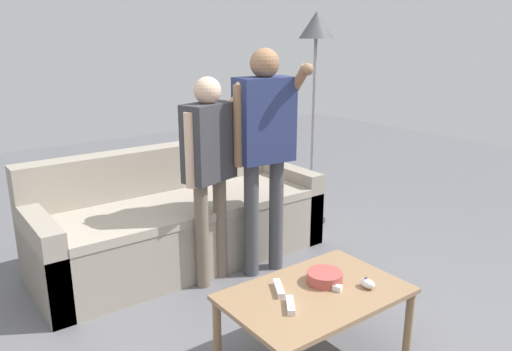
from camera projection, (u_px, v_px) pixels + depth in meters
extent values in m
plane|color=slate|center=(276.00, 345.00, 2.76)|extent=(12.00, 12.00, 0.00)
cube|color=#9E9384|center=(182.00, 233.00, 3.75)|extent=(2.16, 0.82, 0.43)
cube|color=#AA9F8F|center=(185.00, 205.00, 3.63)|extent=(1.88, 0.70, 0.06)
cube|color=#9E9384|center=(161.00, 171.00, 3.89)|extent=(2.16, 0.18, 0.41)
cube|color=#9E9384|center=(41.00, 258.00, 3.15)|extent=(0.14, 0.82, 0.59)
cube|color=#9E9384|center=(285.00, 198.00, 4.31)|extent=(0.14, 0.82, 0.59)
cube|color=#997551|center=(316.00, 294.00, 2.52)|extent=(0.93, 0.60, 0.03)
cylinder|color=#997551|center=(408.00, 324.00, 2.62)|extent=(0.04, 0.04, 0.38)
cylinder|color=#997551|center=(217.00, 334.00, 2.54)|extent=(0.04, 0.04, 0.38)
cylinder|color=#997551|center=(336.00, 285.00, 3.03)|extent=(0.04, 0.04, 0.38)
cylinder|color=#B24C47|center=(325.00, 277.00, 2.61)|extent=(0.19, 0.19, 0.06)
ellipsoid|color=white|center=(368.00, 283.00, 2.55)|extent=(0.06, 0.09, 0.05)
cylinder|color=#4C4C51|center=(366.00, 278.00, 2.56)|extent=(0.02, 0.02, 0.01)
cylinder|color=#2D2D33|center=(310.00, 219.00, 4.60)|extent=(0.28, 0.28, 0.02)
cylinder|color=gray|center=(313.00, 133.00, 4.38)|extent=(0.03, 0.03, 1.62)
cone|color=#4C4C51|center=(316.00, 25.00, 4.12)|extent=(0.29, 0.29, 0.22)
cylinder|color=#756656|center=(202.00, 236.00, 3.31)|extent=(0.09, 0.09, 0.74)
cylinder|color=#756656|center=(220.00, 227.00, 3.46)|extent=(0.09, 0.09, 0.74)
cube|color=#38383D|center=(209.00, 142.00, 3.21)|extent=(0.39, 0.28, 0.51)
sphere|color=beige|center=(207.00, 91.00, 3.12)|extent=(0.18, 0.18, 0.18)
cylinder|color=beige|center=(190.00, 151.00, 3.08)|extent=(0.06, 0.06, 0.48)
cylinder|color=#38383D|center=(226.00, 124.00, 3.32)|extent=(0.06, 0.06, 0.24)
cylinder|color=beige|center=(233.00, 102.00, 3.24)|extent=(0.12, 0.24, 0.17)
sphere|color=beige|center=(240.00, 87.00, 3.18)|extent=(0.07, 0.07, 0.07)
cylinder|color=#47474C|center=(251.00, 220.00, 3.47)|extent=(0.10, 0.10, 0.83)
cylinder|color=#47474C|center=(276.00, 215.00, 3.57)|extent=(0.10, 0.10, 0.83)
cube|color=navy|center=(264.00, 120.00, 3.33)|extent=(0.41, 0.24, 0.57)
sphere|color=#936B4C|center=(265.00, 63.00, 3.22)|extent=(0.20, 0.20, 0.20)
cylinder|color=#936B4C|center=(239.00, 126.00, 3.24)|extent=(0.07, 0.07, 0.54)
cylinder|color=navy|center=(289.00, 102.00, 3.40)|extent=(0.07, 0.07, 0.27)
cylinder|color=#936B4C|center=(298.00, 82.00, 3.27)|extent=(0.09, 0.23, 0.25)
sphere|color=#936B4C|center=(308.00, 69.00, 3.16)|extent=(0.08, 0.08, 0.08)
cube|color=white|center=(290.00, 305.00, 2.37)|extent=(0.11, 0.14, 0.03)
cylinder|color=silver|center=(290.00, 299.00, 2.39)|extent=(0.01, 0.01, 0.00)
cube|color=silver|center=(291.00, 307.00, 2.32)|extent=(0.02, 0.02, 0.00)
cube|color=white|center=(327.00, 285.00, 2.56)|extent=(0.10, 0.16, 0.03)
cylinder|color=silver|center=(321.00, 281.00, 2.57)|extent=(0.01, 0.01, 0.00)
cube|color=silver|center=(336.00, 284.00, 2.53)|extent=(0.02, 0.02, 0.00)
cube|color=white|center=(279.00, 289.00, 2.52)|extent=(0.11, 0.16, 0.03)
cylinder|color=silver|center=(278.00, 283.00, 2.54)|extent=(0.01, 0.01, 0.00)
cube|color=silver|center=(281.00, 290.00, 2.47)|extent=(0.02, 0.02, 0.00)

